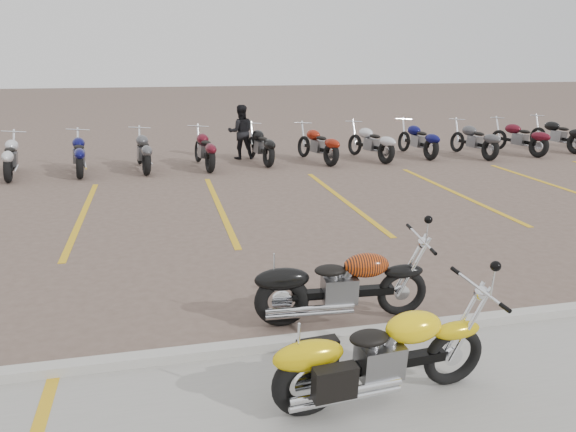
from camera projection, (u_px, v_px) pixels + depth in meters
name	position (u px, v px, depth m)	size (l,w,h in m)	color
ground	(251.00, 279.00, 7.91)	(100.00, 100.00, 0.00)	brown
curb	(282.00, 344.00, 6.02)	(60.00, 0.18, 0.12)	#ADAAA3
parking_stripes	(219.00, 207.00, 11.65)	(38.00, 5.50, 0.01)	gold
yellow_cruiser	(377.00, 359.00, 5.03)	(2.09, 0.36, 0.86)	black
flame_cruiser	(338.00, 288.00, 6.55)	(2.08, 0.34, 0.85)	black
person_b	(241.00, 132.00, 16.82)	(0.79, 0.61, 1.62)	black
bg_bike_row	(289.00, 144.00, 16.16)	(22.49, 2.09, 1.10)	black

